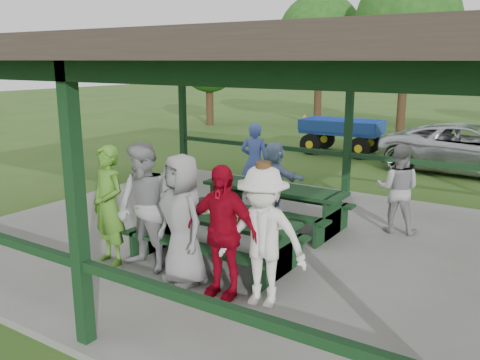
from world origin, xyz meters
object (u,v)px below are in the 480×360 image
Objects in this scene: picnic_table_far at (273,201)px; spectator_grey at (398,189)px; contestant_red at (222,231)px; contestant_grey_left at (145,208)px; spectator_lblue at (274,177)px; pickup_truck at (474,150)px; farm_trailer at (341,135)px; contestant_green at (109,205)px; spectator_blue at (255,161)px; picnic_table_near at (216,232)px; contestant_grey_mid at (182,220)px; contestant_white_fedora at (263,237)px.

spectator_grey reaches higher than picnic_table_far.
picnic_table_far is 3.02m from contestant_red.
contestant_red is at bearing 1.98° from contestant_grey_left.
picnic_table_far is at bearing 137.00° from spectator_lblue.
farm_trailer is (-4.27, 0.99, -0.07)m from pickup_truck.
picnic_table_far is at bearing 79.25° from contestant_green.
contestant_green is at bearing 73.15° from spectator_blue.
contestant_green is 3.73m from spectator_lblue.
picnic_table_near is 1.76× the size of spectator_lblue.
picnic_table_near is at bearing -81.57° from farm_trailer.
pickup_truck is at bearing 97.68° from contestant_grey_mid.
contestant_grey_mid reaches higher than spectator_blue.
picnic_table_far is 1.42× the size of contestant_grey_left.
picnic_table_near is 1.35× the size of contestant_grey_left.
picnic_table_near is 0.94m from contestant_grey_mid.
contestant_grey_left reaches higher than pickup_truck.
farm_trailer is (-3.40, 11.05, -0.37)m from contestant_white_fedora.
contestant_green is at bearing -89.14° from farm_trailer.
spectator_lblue is at bearing -81.32° from farm_trailer.
contestant_white_fedora is 1.08× the size of spectator_blue.
contestant_red reaches higher than picnic_table_far.
contestant_green reaches higher than picnic_table_near.
spectator_lblue reaches higher than picnic_table_near.
contestant_red is 4.77m from spectator_blue.
contestant_grey_left reaches higher than contestant_white_fedora.
contestant_grey_mid is at bearing -82.20° from farm_trailer.
contestant_green is 1.15× the size of spectator_grey.
spectator_blue reaches higher than spectator_grey.
contestant_green is 1.37m from contestant_grey_mid.
contestant_red is 0.96× the size of contestant_white_fedora.
picnic_table_far is 0.54× the size of pickup_truck.
spectator_lblue is at bearing 89.60° from contestant_green.
picnic_table_far is 0.75× the size of farm_trailer.
picnic_table_near is 0.71× the size of farm_trailer.
farm_trailer is (-2.17, 11.08, -0.38)m from contestant_grey_mid.
farm_trailer is (-2.84, 11.12, -0.35)m from contestant_red.
contestant_green is 2.60m from contestant_white_fedora.
spectator_blue is (-0.08, 4.29, -0.06)m from contestant_green.
spectator_grey is (0.59, 3.70, -0.10)m from contestant_white_fedora.
spectator_grey is (1.83, 3.74, -0.12)m from contestant_grey_mid.
contestant_grey_mid is 11.30m from farm_trailer.
contestant_grey_mid is 1.24m from contestant_white_fedora.
contestant_grey_left is at bearing -130.75° from picnic_table_near.
contestant_grey_mid is (0.17, -2.84, 0.43)m from picnic_table_far.
contestant_grey_mid reaches higher than contestant_red.
contestant_grey_left reaches higher than farm_trailer.
spectator_grey is (1.88, 2.90, 0.31)m from picnic_table_near.
contestant_grey_left is 10.45m from pickup_truck.
spectator_blue is at bearing 113.57° from contestant_red.
picnic_table_far is 1.53× the size of contestant_red.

